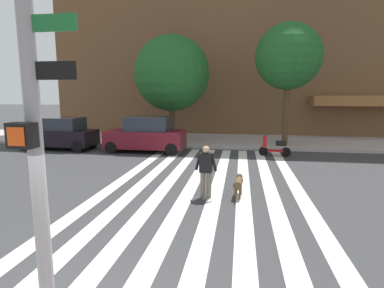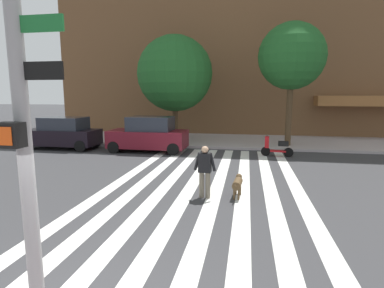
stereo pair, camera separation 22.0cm
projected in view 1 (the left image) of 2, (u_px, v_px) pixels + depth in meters
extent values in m
plane|color=#353538|center=(176.00, 182.00, 11.37)|extent=(160.00, 160.00, 0.00)
cube|color=#AA9FA0|center=(206.00, 140.00, 21.23)|extent=(80.00, 6.00, 0.15)
cube|color=silver|center=(123.00, 179.00, 11.69)|extent=(0.45, 13.64, 0.01)
cube|color=silver|center=(146.00, 180.00, 11.55)|extent=(0.45, 13.64, 0.01)
cube|color=silver|center=(170.00, 182.00, 11.41)|extent=(0.45, 13.64, 0.01)
cube|color=silver|center=(194.00, 183.00, 11.27)|extent=(0.45, 13.64, 0.01)
cube|color=silver|center=(218.00, 184.00, 11.13)|extent=(0.45, 13.64, 0.01)
cube|color=silver|center=(243.00, 185.00, 10.99)|extent=(0.45, 13.64, 0.01)
cube|color=silver|center=(269.00, 186.00, 10.85)|extent=(0.45, 13.64, 0.01)
cube|color=silver|center=(296.00, 187.00, 10.71)|extent=(0.45, 13.64, 0.01)
cube|color=brown|center=(295.00, 6.00, 28.71)|extent=(39.47, 15.26, 22.65)
cube|color=#935C2F|center=(361.00, 101.00, 21.51)|extent=(6.61, 1.60, 0.70)
cylinder|color=gray|center=(32.00, 107.00, 3.50)|extent=(0.18, 0.18, 5.80)
cube|color=black|center=(22.00, 135.00, 3.35)|extent=(0.28, 0.18, 0.28)
cube|color=#E54C14|center=(16.00, 137.00, 3.25)|extent=(0.20, 0.01, 0.20)
cube|color=#19662D|center=(51.00, 23.00, 3.31)|extent=(0.60, 0.03, 0.18)
cube|color=black|center=(52.00, 71.00, 3.39)|extent=(0.56, 0.03, 0.20)
cube|color=black|center=(59.00, 137.00, 18.13)|extent=(4.33, 1.91, 0.89)
cube|color=#232833|center=(60.00, 124.00, 17.97)|extent=(2.51, 1.66, 0.73)
cylinder|color=black|center=(24.00, 145.00, 17.66)|extent=(0.66, 0.23, 0.66)
cylinder|color=black|center=(43.00, 141.00, 19.29)|extent=(0.66, 0.23, 0.66)
cylinder|color=black|center=(77.00, 147.00, 17.09)|extent=(0.66, 0.23, 0.66)
cylinder|color=black|center=(92.00, 142.00, 18.72)|extent=(0.66, 0.23, 0.66)
cube|color=maroon|center=(146.00, 139.00, 17.30)|extent=(4.34, 1.94, 0.95)
cube|color=#232833|center=(148.00, 124.00, 17.14)|extent=(2.41, 1.70, 0.78)
cylinder|color=black|center=(111.00, 148.00, 16.79)|extent=(0.66, 0.23, 0.66)
cylinder|color=black|center=(123.00, 143.00, 18.49)|extent=(0.66, 0.23, 0.66)
cylinder|color=black|center=(171.00, 149.00, 16.24)|extent=(0.66, 0.23, 0.66)
cylinder|color=black|center=(178.00, 144.00, 17.94)|extent=(0.66, 0.23, 0.66)
cylinder|color=black|center=(263.00, 151.00, 16.25)|extent=(0.49, 0.15, 0.48)
cylinder|color=black|center=(286.00, 152.00, 15.95)|extent=(0.49, 0.19, 0.48)
cube|color=#B21117|center=(276.00, 151.00, 16.08)|extent=(0.83, 0.40, 0.08)
cube|color=black|center=(281.00, 143.00, 15.95)|extent=(0.55, 0.35, 0.24)
cube|color=#B21117|center=(265.00, 142.00, 16.15)|extent=(0.23, 0.30, 0.60)
cylinder|color=black|center=(265.00, 135.00, 16.10)|extent=(0.09, 0.50, 0.04)
cylinder|color=#4C3823|center=(172.00, 118.00, 20.28)|extent=(0.35, 0.35, 3.03)
sphere|color=#1E5623|center=(172.00, 74.00, 19.83)|extent=(4.86, 4.86, 4.86)
cylinder|color=#4C3823|center=(286.00, 111.00, 18.46)|extent=(0.35, 0.35, 4.17)
sphere|color=#1E5623|center=(288.00, 56.00, 17.96)|extent=(3.86, 3.86, 3.86)
cylinder|color=#6B6051|center=(203.00, 185.00, 9.60)|extent=(0.16, 0.16, 0.82)
cylinder|color=#6B6051|center=(209.00, 185.00, 9.55)|extent=(0.16, 0.16, 0.82)
cube|color=black|center=(206.00, 163.00, 9.46)|extent=(0.40, 0.27, 0.60)
cylinder|color=black|center=(198.00, 161.00, 9.51)|extent=(0.23, 0.11, 0.57)
cylinder|color=black|center=(214.00, 162.00, 9.40)|extent=(0.23, 0.11, 0.57)
sphere|color=tan|center=(206.00, 150.00, 9.40)|extent=(0.24, 0.24, 0.22)
cylinder|color=brown|center=(238.00, 183.00, 9.63)|extent=(0.32, 0.71, 0.26)
sphere|color=brown|center=(240.00, 177.00, 10.03)|extent=(0.22, 0.22, 0.20)
cylinder|color=brown|center=(237.00, 186.00, 9.20)|extent=(0.06, 0.24, 0.16)
cylinder|color=brown|center=(237.00, 190.00, 9.93)|extent=(0.06, 0.06, 0.32)
cylinder|color=brown|center=(241.00, 190.00, 9.90)|extent=(0.06, 0.06, 0.32)
cylinder|color=brown|center=(235.00, 194.00, 9.46)|extent=(0.06, 0.06, 0.32)
cylinder|color=brown|center=(240.00, 195.00, 9.43)|extent=(0.06, 0.06, 0.32)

